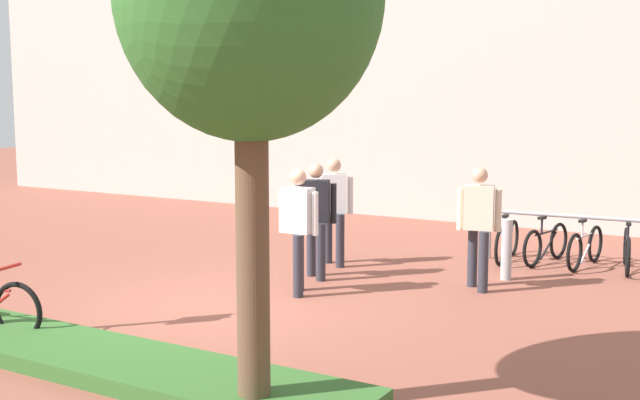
% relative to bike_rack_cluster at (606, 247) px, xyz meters
% --- Properties ---
extents(ground_plane, '(60.00, 60.00, 0.00)m').
position_rel_bike_rack_cluster_xyz_m(ground_plane, '(-3.84, -4.91, -0.35)').
color(ground_plane, brown).
extents(planter_strip, '(7.00, 1.10, 0.16)m').
position_rel_bike_rack_cluster_xyz_m(planter_strip, '(-3.99, -7.31, -0.27)').
color(planter_strip, '#336028').
rests_on(planter_strip, ground).
extents(bike_rack_cluster, '(3.75, 1.76, 0.83)m').
position_rel_bike_rack_cluster_xyz_m(bike_rack_cluster, '(0.00, 0.00, 0.00)').
color(bike_rack_cluster, '#99999E').
rests_on(bike_rack_cluster, ground).
extents(bollard_steel, '(0.16, 0.16, 0.90)m').
position_rel_bike_rack_cluster_xyz_m(bollard_steel, '(-1.12, -1.52, 0.10)').
color(bollard_steel, '#ADADB2').
rests_on(bollard_steel, ground).
extents(person_suited_dark, '(0.57, 0.38, 1.72)m').
position_rel_bike_rack_cluster_xyz_m(person_suited_dark, '(-3.59, -2.86, 0.64)').
color(person_suited_dark, '#2D2D38').
rests_on(person_suited_dark, ground).
extents(person_shirt_blue, '(0.53, 0.41, 1.72)m').
position_rel_bike_rack_cluster_xyz_m(person_shirt_blue, '(-3.82, -1.91, 0.64)').
color(person_shirt_blue, '#2D2D38').
rests_on(person_shirt_blue, ground).
extents(person_shirt_white, '(0.60, 0.41, 1.72)m').
position_rel_bike_rack_cluster_xyz_m(person_shirt_white, '(-1.29, -2.31, 0.64)').
color(person_shirt_white, '#2D2D38').
rests_on(person_shirt_white, ground).
extents(person_casual_tan, '(0.61, 0.46, 1.72)m').
position_rel_bike_rack_cluster_xyz_m(person_casual_tan, '(-3.31, -3.79, 0.64)').
color(person_casual_tan, '#2D2D38').
rests_on(person_casual_tan, ground).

